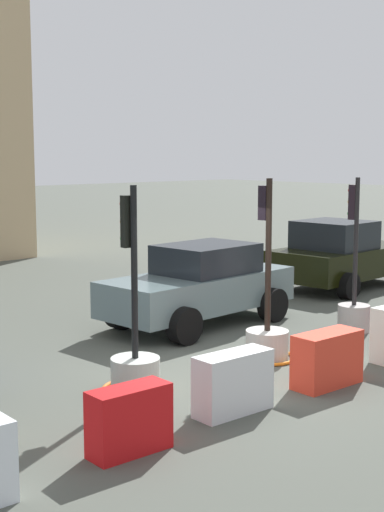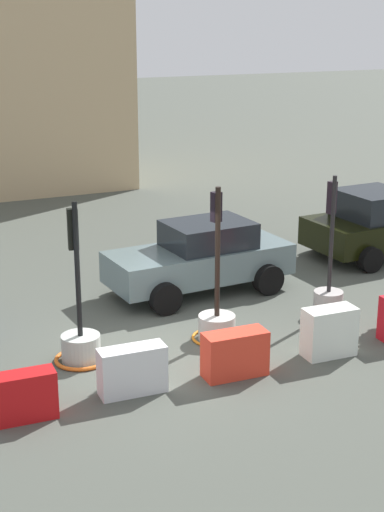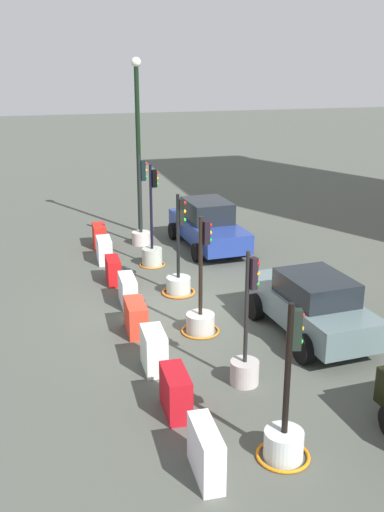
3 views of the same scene
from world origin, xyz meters
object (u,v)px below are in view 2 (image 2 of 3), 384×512
(construction_barrier_4, at_px, (235,354))
(car_grey_saloon, at_px, (201,257))
(traffic_light_2, at_px, (80,339))
(traffic_light_4, at_px, (329,290))
(car_black_sedan, at_px, (381,224))
(construction_barrier_3, at_px, (132,370))
(traffic_light_3, at_px, (217,317))
(construction_barrier_2, at_px, (25,396))
(construction_barrier_5, at_px, (329,332))

(construction_barrier_4, xyz_separation_m, car_grey_saloon, (1.29, 4.09, 0.40))
(traffic_light_2, distance_m, traffic_light_4, 5.30)
(construction_barrier_4, xyz_separation_m, car_black_sedan, (6.65, 4.71, 0.42))
(traffic_light_4, distance_m, construction_barrier_3, 5.15)
(car_black_sedan, bearing_deg, traffic_light_3, -153.11)
(traffic_light_3, xyz_separation_m, traffic_light_4, (2.65, 0.18, 0.10))
(traffic_light_4, xyz_separation_m, construction_barrier_3, (-4.89, -1.61, -0.14))
(traffic_light_3, relative_size, construction_barrier_2, 3.05)
(car_grey_saloon, relative_size, car_black_sedan, 1.05)
(construction_barrier_3, bearing_deg, car_black_sedan, 28.43)
(traffic_light_3, xyz_separation_m, construction_barrier_4, (-0.42, -1.55, -0.04))
(traffic_light_4, height_order, construction_barrier_3, traffic_light_4)
(construction_barrier_3, height_order, car_black_sedan, car_black_sedan)
(construction_barrier_2, relative_size, construction_barrier_4, 0.87)
(construction_barrier_4, bearing_deg, car_grey_saloon, 72.53)
(construction_barrier_5, bearing_deg, traffic_light_4, 56.38)
(construction_barrier_5, bearing_deg, traffic_light_3, 135.08)
(traffic_light_2, bearing_deg, car_grey_saloon, 34.52)
(traffic_light_3, distance_m, construction_barrier_5, 2.15)
(traffic_light_2, xyz_separation_m, construction_barrier_3, (0.41, -1.55, -0.02))
(traffic_light_4, xyz_separation_m, construction_barrier_5, (-1.13, -1.69, -0.09))
(construction_barrier_4, bearing_deg, construction_barrier_2, -179.90)
(car_grey_saloon, bearing_deg, traffic_light_4, -53.08)
(traffic_light_2, bearing_deg, traffic_light_4, 0.57)
(construction_barrier_3, bearing_deg, traffic_light_2, 104.68)
(construction_barrier_4, height_order, car_grey_saloon, car_grey_saloon)
(traffic_light_2, distance_m, construction_barrier_5, 4.48)
(traffic_light_4, xyz_separation_m, construction_barrier_2, (-6.69, -1.73, -0.16))
(construction_barrier_3, height_order, construction_barrier_5, construction_barrier_5)
(traffic_light_3, bearing_deg, car_grey_saloon, 71.14)
(construction_barrier_5, bearing_deg, construction_barrier_2, -179.59)
(construction_barrier_2, bearing_deg, construction_barrier_5, 0.41)
(car_grey_saloon, xyz_separation_m, car_black_sedan, (5.36, 0.61, 0.02))
(construction_barrier_2, bearing_deg, construction_barrier_3, 4.09)
(construction_barrier_2, bearing_deg, traffic_light_4, 14.54)
(traffic_light_4, xyz_separation_m, car_black_sedan, (3.58, 2.98, 0.27))
(construction_barrier_3, relative_size, car_black_sedan, 0.28)
(construction_barrier_4, relative_size, car_grey_saloon, 0.27)
(traffic_light_3, xyz_separation_m, construction_barrier_2, (-4.04, -1.56, -0.06))
(traffic_light_2, distance_m, car_black_sedan, 9.39)
(construction_barrier_4, height_order, car_black_sedan, car_black_sedan)
(traffic_light_4, height_order, construction_barrier_5, traffic_light_4)
(traffic_light_3, bearing_deg, construction_barrier_5, -44.92)
(traffic_light_4, bearing_deg, car_black_sedan, 39.77)
(traffic_light_3, xyz_separation_m, construction_barrier_3, (-2.24, -1.43, -0.04))
(construction_barrier_4, relative_size, construction_barrier_5, 1.15)
(construction_barrier_2, bearing_deg, car_black_sedan, 24.66)
(traffic_light_4, relative_size, car_black_sedan, 0.73)
(construction_barrier_5, xyz_separation_m, car_grey_saloon, (-0.65, 4.06, 0.34))
(construction_barrier_3, xyz_separation_m, car_grey_saloon, (3.11, 3.97, 0.39))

